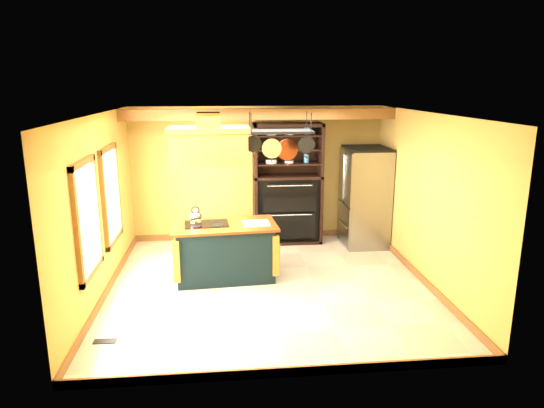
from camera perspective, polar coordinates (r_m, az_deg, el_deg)
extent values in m
plane|color=beige|center=(7.82, -0.39, -9.57)|extent=(5.00, 5.00, 0.00)
plane|color=white|center=(7.19, -0.42, 10.58)|extent=(5.00, 5.00, 0.00)
cube|color=#BE9045|center=(9.83, -1.75, 3.56)|extent=(5.00, 0.02, 2.70)
cube|color=#BE9045|center=(5.01, 2.26, -6.76)|extent=(5.00, 0.02, 2.70)
cube|color=#BE9045|center=(7.59, -19.56, -0.38)|extent=(0.02, 5.00, 2.70)
cube|color=#BE9045|center=(8.01, 17.71, 0.50)|extent=(0.02, 5.00, 2.70)
cube|color=olive|center=(8.88, -1.45, 10.51)|extent=(5.00, 0.15, 0.20)
cube|color=olive|center=(6.82, -20.89, -1.62)|extent=(0.06, 1.06, 1.56)
cube|color=white|center=(6.81, -20.69, -1.62)|extent=(0.02, 0.85, 1.34)
cube|color=olive|center=(8.14, -18.41, 1.01)|extent=(0.06, 1.06, 1.56)
cube|color=white|center=(8.13, -18.24, 1.01)|extent=(0.02, 0.85, 1.34)
cube|color=black|center=(8.01, -5.57, -5.67)|extent=(1.60, 0.95, 0.88)
cube|color=maroon|center=(7.87, -5.65, -2.51)|extent=(1.74, 1.06, 0.04)
cube|color=black|center=(7.90, -7.71, -2.33)|extent=(0.73, 0.54, 0.01)
ellipsoid|color=silver|center=(7.97, -8.97, -1.44)|extent=(0.20, 0.20, 0.16)
cube|color=white|center=(7.85, -1.88, -2.28)|extent=(0.44, 0.36, 0.02)
cube|color=#BE852F|center=(7.62, -7.39, 6.50)|extent=(1.18, 0.64, 0.50)
cube|color=olive|center=(7.59, -7.46, 8.67)|extent=(1.25, 0.71, 0.08)
cube|color=#BE852F|center=(7.58, -7.49, 9.50)|extent=(0.35, 0.35, 0.30)
cube|color=black|center=(7.64, 0.92, 8.52)|extent=(1.02, 0.51, 0.04)
cylinder|color=black|center=(7.38, -2.48, 9.49)|extent=(0.02, 0.02, 0.30)
cylinder|color=black|center=(7.89, 4.10, 9.76)|extent=(0.02, 0.02, 0.30)
cylinder|color=black|center=(7.72, -2.20, 7.08)|extent=(0.26, 0.03, 0.26)
cylinder|color=silver|center=(7.55, -0.03, 6.55)|extent=(0.31, 0.04, 0.31)
cylinder|color=#A24628|center=(7.79, 1.82, 6.40)|extent=(0.35, 0.03, 0.35)
cylinder|color=black|center=(7.62, 4.07, 6.96)|extent=(0.26, 0.04, 0.26)
cube|color=gray|center=(9.70, 10.90, 0.75)|extent=(0.79, 0.97, 1.90)
cube|color=gray|center=(9.27, 9.00, 2.87)|extent=(0.03, 0.47, 1.03)
cube|color=gray|center=(9.73, 8.29, 3.42)|extent=(0.03, 0.47, 1.03)
cube|color=gray|center=(9.72, 8.44, -2.24)|extent=(0.03, 0.93, 0.80)
cube|color=black|center=(9.94, 10.66, -4.41)|extent=(0.75, 0.92, 0.06)
cube|color=black|center=(9.86, 1.65, 2.67)|extent=(1.35, 0.06, 2.39)
cube|color=black|center=(9.55, -2.00, 2.30)|extent=(0.06, 0.57, 2.39)
cube|color=black|center=(9.72, 5.61, 2.44)|extent=(0.06, 0.57, 2.39)
cube|color=black|center=(9.58, 1.85, 3.29)|extent=(1.35, 0.57, 0.05)
cube|color=black|center=(9.75, 1.79, -0.40)|extent=(1.23, 0.47, 1.29)
cube|color=black|center=(9.36, 2.07, 0.76)|extent=(1.05, 0.04, 0.57)
cube|color=black|center=(9.51, 2.04, -2.59)|extent=(1.05, 0.04, 0.52)
cube|color=black|center=(9.54, 1.86, 4.82)|extent=(1.23, 0.51, 0.02)
cube|color=black|center=(9.50, 1.87, 6.49)|extent=(1.23, 0.51, 0.02)
cube|color=black|center=(9.47, 1.88, 8.11)|extent=(1.23, 0.51, 0.03)
cylinder|color=white|center=(9.45, -0.11, 5.04)|extent=(0.22, 0.22, 0.07)
cylinder|color=teal|center=(9.49, 4.11, 7.06)|extent=(0.10, 0.10, 0.17)
cube|color=black|center=(6.61, -19.06, -15.01)|extent=(0.28, 0.12, 0.01)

